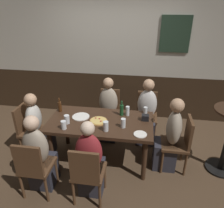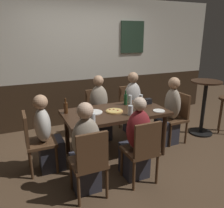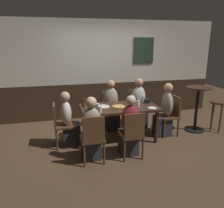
{
  "view_description": "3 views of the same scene",
  "coord_description": "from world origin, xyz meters",
  "px_view_note": "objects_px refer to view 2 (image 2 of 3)",
  "views": [
    {
      "loc": [
        0.61,
        -2.8,
        2.43
      ],
      "look_at": [
        0.16,
        0.14,
        0.97
      ],
      "focal_mm": 34.83,
      "sensor_mm": 36.0,
      "label": 1
    },
    {
      "loc": [
        -1.41,
        -3.06,
        1.89
      ],
      "look_at": [
        -0.07,
        -0.03,
        0.87
      ],
      "focal_mm": 36.87,
      "sensor_mm": 36.0,
      "label": 2
    },
    {
      "loc": [
        -1.26,
        -4.33,
        2.05
      ],
      "look_at": [
        -0.17,
        -0.06,
        0.82
      ],
      "focal_mm": 36.21,
      "sensor_mm": 36.0,
      "label": 3
    }
  ],
  "objects_px": {
    "beer_glass_half": "(130,100)",
    "pint_glass_stout": "(89,115)",
    "beer_bottle_green": "(126,99)",
    "beer_bottle_brown": "(66,107)",
    "chair_right_far": "(129,106)",
    "chair_left_near": "(90,161)",
    "person_mid_near": "(136,145)",
    "chair_head_west": "(35,139)",
    "beer_glass_tall": "(93,118)",
    "tumbler_short": "(140,107)",
    "person_head_west": "(47,139)",
    "person_mid_far": "(100,113)",
    "plate_white_small": "(159,111)",
    "pizza": "(114,111)",
    "highball_clear": "(130,111)",
    "person_head_east": "(169,116)",
    "person_right_far": "(133,107)",
    "tumbler_water": "(141,98)",
    "person_left_near": "(86,155)",
    "chair_mid_near": "(143,149)",
    "chair_head_east": "(177,115)",
    "plate_white_large": "(94,112)",
    "chair_mid_far": "(97,110)",
    "condiment_caddy": "(148,101)",
    "side_bar_table": "(204,103)"
  },
  "relations": [
    {
      "from": "beer_glass_half",
      "to": "pint_glass_stout",
      "type": "height_order",
      "value": "beer_glass_half"
    },
    {
      "from": "beer_bottle_green",
      "to": "beer_bottle_brown",
      "type": "bearing_deg",
      "value": -178.71
    },
    {
      "from": "chair_right_far",
      "to": "chair_left_near",
      "type": "bearing_deg",
      "value": -130.01
    },
    {
      "from": "person_mid_near",
      "to": "chair_head_west",
      "type": "bearing_deg",
      "value": 150.97
    },
    {
      "from": "beer_glass_tall",
      "to": "pint_glass_stout",
      "type": "relative_size",
      "value": 0.94
    },
    {
      "from": "beer_glass_half",
      "to": "pint_glass_stout",
      "type": "bearing_deg",
      "value": -156.06
    },
    {
      "from": "tumbler_short",
      "to": "beer_bottle_green",
      "type": "distance_m",
      "value": 0.36
    },
    {
      "from": "chair_left_near",
      "to": "person_head_west",
      "type": "xyz_separation_m",
      "value": [
        -0.35,
        0.84,
        -0.03
      ]
    },
    {
      "from": "person_mid_far",
      "to": "plate_white_small",
      "type": "xyz_separation_m",
      "value": [
        0.62,
        -0.96,
        0.25
      ]
    },
    {
      "from": "pizza",
      "to": "beer_bottle_brown",
      "type": "distance_m",
      "value": 0.74
    },
    {
      "from": "person_mid_far",
      "to": "highball_clear",
      "type": "relative_size",
      "value": 8.11
    },
    {
      "from": "pint_glass_stout",
      "to": "person_head_east",
      "type": "bearing_deg",
      "value": 5.38
    },
    {
      "from": "person_right_far",
      "to": "tumbler_water",
      "type": "distance_m",
      "value": 0.42
    },
    {
      "from": "person_left_near",
      "to": "beer_glass_half",
      "type": "bearing_deg",
      "value": 39.97
    },
    {
      "from": "chair_mid_near",
      "to": "chair_head_east",
      "type": "xyz_separation_m",
      "value": [
        1.21,
        0.84,
        0.0
      ]
    },
    {
      "from": "chair_head_east",
      "to": "person_head_west",
      "type": "relative_size",
      "value": 0.79
    },
    {
      "from": "chair_left_near",
      "to": "plate_white_large",
      "type": "relative_size",
      "value": 3.26
    },
    {
      "from": "beer_glass_half",
      "to": "person_mid_far",
      "type": "bearing_deg",
      "value": 132.07
    },
    {
      "from": "chair_head_east",
      "to": "tumbler_short",
      "type": "distance_m",
      "value": 0.91
    },
    {
      "from": "person_head_east",
      "to": "beer_glass_half",
      "type": "height_order",
      "value": "person_head_east"
    },
    {
      "from": "chair_left_near",
      "to": "tumbler_short",
      "type": "xyz_separation_m",
      "value": [
        1.06,
        0.71,
        0.3
      ]
    },
    {
      "from": "plate_white_large",
      "to": "chair_head_west",
      "type": "bearing_deg",
      "value": -175.54
    },
    {
      "from": "beer_glass_tall",
      "to": "beer_glass_half",
      "type": "height_order",
      "value": "beer_glass_half"
    },
    {
      "from": "person_mid_far",
      "to": "chair_mid_far",
      "type": "bearing_deg",
      "value": 90.0
    },
    {
      "from": "condiment_caddy",
      "to": "chair_mid_near",
      "type": "bearing_deg",
      "value": -125.01
    },
    {
      "from": "beer_bottle_brown",
      "to": "side_bar_table",
      "type": "xyz_separation_m",
      "value": [
        2.61,
        -0.15,
        -0.21
      ]
    },
    {
      "from": "side_bar_table",
      "to": "chair_right_far",
      "type": "bearing_deg",
      "value": 146.78
    },
    {
      "from": "chair_head_east",
      "to": "beer_glass_tall",
      "type": "xyz_separation_m",
      "value": [
        -1.69,
        -0.3,
        0.3
      ]
    },
    {
      "from": "person_head_west",
      "to": "side_bar_table",
      "type": "relative_size",
      "value": 1.06
    },
    {
      "from": "chair_right_far",
      "to": "pint_glass_stout",
      "type": "relative_size",
      "value": 6.61
    },
    {
      "from": "highball_clear",
      "to": "person_head_east",
      "type": "bearing_deg",
      "value": 15.38
    },
    {
      "from": "person_right_far",
      "to": "tumbler_short",
      "type": "relative_size",
      "value": 8.52
    },
    {
      "from": "person_mid_near",
      "to": "person_head_east",
      "type": "xyz_separation_m",
      "value": [
        1.05,
        0.67,
        0.03
      ]
    },
    {
      "from": "person_head_east",
      "to": "highball_clear",
      "type": "bearing_deg",
      "value": -164.62
    },
    {
      "from": "beer_glass_tall",
      "to": "plate_white_large",
      "type": "relative_size",
      "value": 0.47
    },
    {
      "from": "person_right_far",
      "to": "plate_white_large",
      "type": "xyz_separation_m",
      "value": [
        -1.03,
        -0.61,
        0.24
      ]
    },
    {
      "from": "chair_left_near",
      "to": "person_head_east",
      "type": "bearing_deg",
      "value": 25.48
    },
    {
      "from": "person_right_far",
      "to": "plate_white_small",
      "type": "xyz_separation_m",
      "value": [
        -0.09,
        -0.96,
        0.24
      ]
    },
    {
      "from": "chair_left_near",
      "to": "pizza",
      "type": "height_order",
      "value": "chair_left_near"
    },
    {
      "from": "chair_left_near",
      "to": "chair_head_west",
      "type": "distance_m",
      "value": 0.98
    },
    {
      "from": "person_mid_far",
      "to": "side_bar_table",
      "type": "distance_m",
      "value": 1.99
    },
    {
      "from": "condiment_caddy",
      "to": "plate_white_large",
      "type": "bearing_deg",
      "value": -176.8
    },
    {
      "from": "person_right_far",
      "to": "plate_white_small",
      "type": "relative_size",
      "value": 6.54
    },
    {
      "from": "chair_mid_near",
      "to": "pizza",
      "type": "relative_size",
      "value": 3.31
    },
    {
      "from": "chair_mid_far",
      "to": "beer_glass_half",
      "type": "relative_size",
      "value": 5.73
    },
    {
      "from": "beer_glass_half",
      "to": "plate_white_large",
      "type": "xyz_separation_m",
      "value": [
        -0.72,
        -0.17,
        -0.06
      ]
    },
    {
      "from": "chair_mid_near",
      "to": "tumbler_water",
      "type": "xyz_separation_m",
      "value": [
        0.67,
        1.19,
        0.29
      ]
    },
    {
      "from": "chair_left_near",
      "to": "person_mid_far",
      "type": "bearing_deg",
      "value": 65.08
    },
    {
      "from": "person_right_far",
      "to": "beer_bottle_brown",
      "type": "relative_size",
      "value": 5.05
    },
    {
      "from": "chair_left_near",
      "to": "person_left_near",
      "type": "distance_m",
      "value": 0.16
    }
  ]
}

